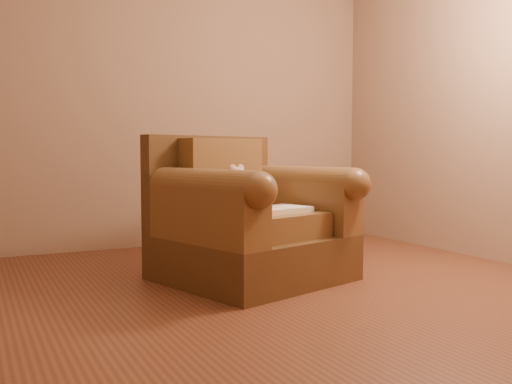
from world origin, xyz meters
name	(u,v)px	position (x,y,z in m)	size (l,w,h in m)	color
floor	(277,294)	(0.00, 0.00, 0.00)	(4.00, 4.00, 0.00)	brown
armchair	(248,223)	(0.03, 0.45, 0.37)	(1.29, 1.26, 0.95)	#4E341A
teddy_bear	(241,192)	(0.02, 0.54, 0.57)	(0.23, 0.26, 0.31)	#CCA68F
guidebook	(274,210)	(0.11, 0.24, 0.47)	(0.51, 0.39, 0.04)	beige
side_table	(332,223)	(0.94, 0.80, 0.28)	(0.37, 0.37, 0.51)	gold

